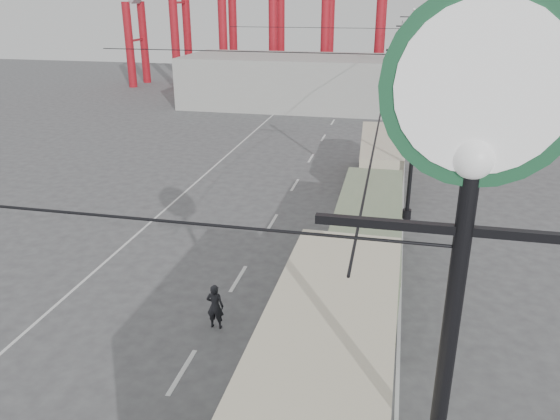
% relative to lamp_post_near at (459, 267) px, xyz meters
% --- Properties ---
extents(road_markings, '(12.52, 120.00, 0.01)m').
position_rel_lamp_post_near_xyz_m(road_markings, '(-6.46, 22.70, -7.86)').
color(road_markings, silver).
rests_on(road_markings, ground).
extents(lamp_post_near, '(3.20, 0.44, 10.80)m').
position_rel_lamp_post_near_xyz_m(lamp_post_near, '(0.00, 0.00, 0.00)').
color(lamp_post_near, black).
rests_on(lamp_post_near, ground).
extents(lamp_post_mid, '(3.20, 0.44, 9.32)m').
position_rel_lamp_post_near_xyz_m(lamp_post_mid, '(0.00, 21.00, -3.18)').
color(lamp_post_mid, black).
rests_on(lamp_post_mid, ground).
extents(lamp_post_far, '(3.20, 0.44, 9.32)m').
position_rel_lamp_post_near_xyz_m(lamp_post_far, '(0.00, 43.00, -3.18)').
color(lamp_post_far, black).
rests_on(lamp_post_far, ground).
extents(lamp_post_distant, '(3.20, 0.44, 9.32)m').
position_rel_lamp_post_near_xyz_m(lamp_post_distant, '(0.00, 65.00, -3.18)').
color(lamp_post_distant, black).
rests_on(lamp_post_distant, ground).
extents(fairground_shed, '(22.00, 10.00, 5.00)m').
position_rel_lamp_post_near_xyz_m(fairground_shed, '(-11.60, 50.00, -5.36)').
color(fairground_shed, '#A2A29D').
rests_on(fairground_shed, ground).
extents(single_decker_green, '(2.58, 10.91, 3.08)m').
position_rel_lamp_post_near_xyz_m(single_decker_green, '(-1.62, 13.81, -6.12)').
color(single_decker_green, gray).
rests_on(single_decker_green, ground).
extents(single_decker_cream, '(2.79, 9.22, 2.83)m').
position_rel_lamp_post_near_xyz_m(single_decker_cream, '(-1.70, 26.21, -6.26)').
color(single_decker_cream, beige).
rests_on(single_decker_cream, ground).
extents(pedestrian, '(0.60, 0.40, 1.64)m').
position_rel_lamp_post_near_xyz_m(pedestrian, '(-6.37, 9.53, -7.04)').
color(pedestrian, black).
rests_on(pedestrian, ground).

